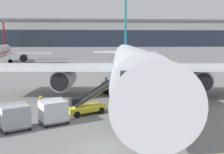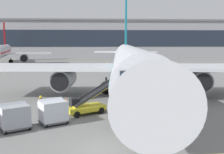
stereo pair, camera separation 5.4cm
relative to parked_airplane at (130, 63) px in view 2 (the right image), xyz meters
name	(u,v)px [view 2 (the right image)]	position (x,y,z in m)	size (l,w,h in m)	color
ground_plane	(111,150)	(-3.23, -15.88, -3.80)	(600.00, 600.00, 0.00)	slate
parked_airplane	(130,63)	(0.00, 0.00, 0.00)	(34.81, 44.40, 15.01)	silver
belt_loader	(88,104)	(-4.76, -7.68, -2.92)	(5.19, 3.75, 3.06)	gold
baggage_cart_lead	(53,111)	(-7.34, -10.52, -2.80)	(2.77, 2.37, 1.91)	#515156
baggage_cart_second	(15,116)	(-9.85, -11.80, -2.80)	(2.77, 2.37, 1.91)	#515156
ground_crew_by_loader	(41,104)	(-8.69, -8.16, -2.80)	(0.44, 0.44, 1.74)	black
ground_crew_by_carts	(49,110)	(-7.66, -10.35, -2.80)	(0.56, 0.30, 1.74)	black
safety_cone_engine_keepout	(66,102)	(-6.93, -4.53, -3.44)	(0.64, 0.64, 0.73)	black
safety_cone_wingtip	(90,96)	(-4.62, -1.56, -3.46)	(0.61, 0.61, 0.69)	black
apron_guidance_line_lead_in	(129,97)	(-0.21, -0.80, -3.79)	(0.20, 110.00, 0.01)	yellow
terminal_building	(97,39)	(-2.72, 85.92, 3.72)	(117.41, 20.41, 15.13)	#939399
distant_airplane	(0,52)	(-30.47, 46.90, -0.40)	(28.65, 37.44, 12.64)	white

